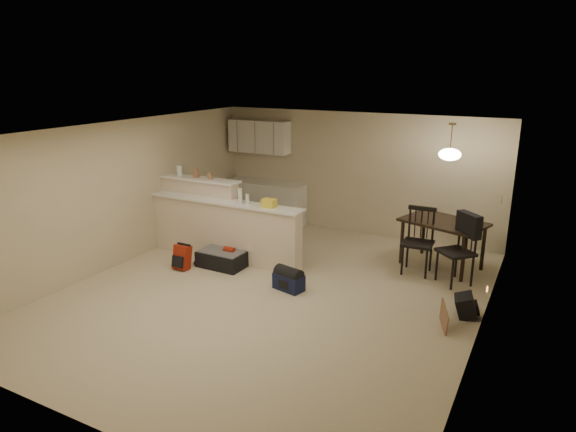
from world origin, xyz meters
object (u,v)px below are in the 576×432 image
Objects in this scene: black_daypack at (466,306)px; dining_chair_near at (418,242)px; dining_chair_far at (456,250)px; red_backpack at (182,257)px; navy_duffel at (289,282)px; pendant_lamp at (450,154)px; suitcase at (223,259)px; dining_table at (443,227)px.

dining_chair_near is at bearing 27.51° from black_daypack.
dining_chair_far is 2.71× the size of red_backpack.
dining_chair_far is 2.40× the size of navy_duffel.
pendant_lamp is 1.54m from dining_chair_near.
navy_duffel is (-1.59, -1.62, -0.43)m from dining_chair_near.
black_daypack is at bearing 1.44° from suitcase.
dining_chair_far is 1.40× the size of suitcase.
dining_table is 4.53m from red_backpack.
black_daypack reaches higher than suitcase.
pendant_lamp is at bearing 61.32° from navy_duffel.
dining_table is at bearing 31.12° from red_backpack.
dining_table is 2.49× the size of pendant_lamp.
dining_table is at bearing 45.00° from pendant_lamp.
pendant_lamp reaches higher than navy_duffel.
dining_table is at bearing 10.52° from black_daypack.
dining_table reaches higher than red_backpack.
pendant_lamp is at bearing -117.58° from dining_table.
pendant_lamp reaches higher than dining_chair_far.
dining_chair_near is 2.37× the size of navy_duffel.
pendant_lamp is at bearing 55.64° from dining_chair_near.
navy_duffel is (-1.89, -2.11, -0.60)m from dining_table.
suitcase is (-3.38, -1.78, -0.60)m from dining_table.
suitcase is 1.72× the size of navy_duffel.
navy_duffel is (2.04, 0.09, -0.08)m from red_backpack.
dining_chair_near is 2.31m from navy_duffel.
pendant_lamp is at bearing 28.50° from suitcase.
dining_table is 1.36× the size of dining_chair_far.
pendant_lamp is 0.55× the size of dining_chair_far.
dining_chair_near is (-0.30, -0.49, -1.43)m from pendant_lamp.
navy_duffel is 1.38× the size of black_daypack.
dining_chair_far is (0.65, -0.15, 0.01)m from dining_chair_near.
dining_chair_far reaches higher than red_backpack.
suitcase is at bearing -179.15° from navy_duffel.
dining_chair_far is at bearing 21.91° from red_backpack.
pendant_lamp is 3.39m from navy_duffel.
pendant_lamp reaches higher than dining_chair_near.
dining_chair_far is at bearing -15.77° from dining_chair_near.
dining_chair_near is at bearing 23.48° from suitcase.
black_daypack is (0.37, -1.09, -0.42)m from dining_chair_far.
dining_chair_far is 3.32× the size of black_daypack.
dining_table is 2.90m from navy_duffel.
dining_chair_near is at bearing -121.88° from pendant_lamp.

